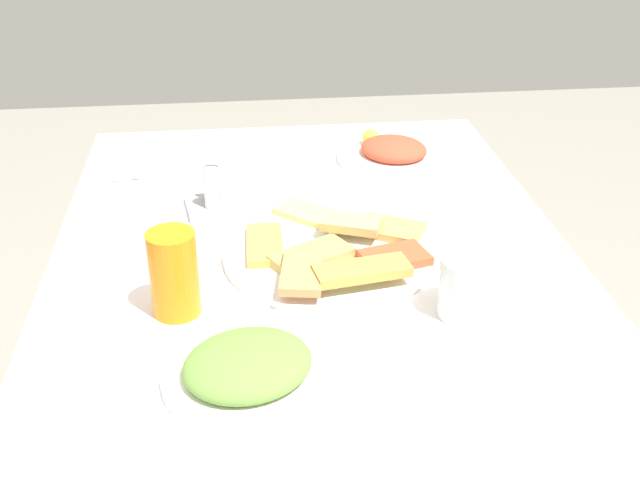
# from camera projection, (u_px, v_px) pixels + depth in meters

# --- Properties ---
(dining_table) EXTENTS (1.16, 0.81, 0.74)m
(dining_table) POSITION_uv_depth(u_px,v_px,m) (315.00, 303.00, 1.25)
(dining_table) COLOR white
(dining_table) RESTS_ON ground_plane
(pide_platter) EXTENTS (0.34, 0.33, 0.04)m
(pide_platter) POSITION_uv_depth(u_px,v_px,m) (331.00, 250.00, 1.21)
(pide_platter) COLOR white
(pide_platter) RESTS_ON dining_table
(salad_plate_greens) EXTENTS (0.22, 0.22, 0.04)m
(salad_plate_greens) POSITION_uv_depth(u_px,v_px,m) (393.00, 152.00, 1.55)
(salad_plate_greens) COLOR white
(salad_plate_greens) RESTS_ON dining_table
(salad_plate_rice) EXTENTS (0.21, 0.21, 0.05)m
(salad_plate_rice) POSITION_uv_depth(u_px,v_px,m) (248.00, 368.00, 0.94)
(salad_plate_rice) COLOR white
(salad_plate_rice) RESTS_ON dining_table
(soda_can) EXTENTS (0.09, 0.09, 0.12)m
(soda_can) POSITION_uv_depth(u_px,v_px,m) (174.00, 274.00, 1.05)
(soda_can) COLOR orange
(soda_can) RESTS_ON dining_table
(drinking_glass) EXTENTS (0.08, 0.08, 0.09)m
(drinking_glass) POSITION_uv_depth(u_px,v_px,m) (468.00, 287.00, 1.06)
(drinking_glass) COLOR silver
(drinking_glass) RESTS_ON dining_table
(paper_napkin) EXTENTS (0.19, 0.19, 0.00)m
(paper_napkin) POSITION_uv_depth(u_px,v_px,m) (137.00, 162.00, 1.54)
(paper_napkin) COLOR white
(paper_napkin) RESTS_ON dining_table
(fork) EXTENTS (0.18, 0.05, 0.00)m
(fork) POSITION_uv_depth(u_px,v_px,m) (146.00, 159.00, 1.54)
(fork) COLOR silver
(fork) RESTS_ON paper_napkin
(spoon) EXTENTS (0.19, 0.05, 0.00)m
(spoon) POSITION_uv_depth(u_px,v_px,m) (128.00, 160.00, 1.54)
(spoon) COLOR silver
(spoon) RESTS_ON paper_napkin
(condiment_caddy) EXTENTS (0.10, 0.10, 0.08)m
(condiment_caddy) POSITION_uv_depth(u_px,v_px,m) (213.00, 197.00, 1.35)
(condiment_caddy) COLOR #B2B2B7
(condiment_caddy) RESTS_ON dining_table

